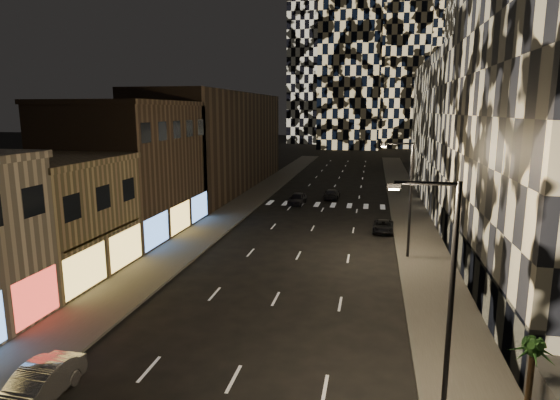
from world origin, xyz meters
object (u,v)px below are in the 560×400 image
at_px(car_dark_rightlane, 383,226).
at_px(car_dark_oncoming, 332,194).
at_px(car_dark_midlane, 297,199).
at_px(streetlight_near, 445,285).
at_px(car_silver_parked, 37,386).
at_px(palm_tree, 533,354).
at_px(streetlight_far, 408,192).

bearing_deg(car_dark_rightlane, car_dark_oncoming, 114.08).
xyz_separation_m(car_dark_midlane, car_dark_oncoming, (3.92, 4.58, -0.09)).
distance_m(car_dark_oncoming, car_dark_rightlane, 17.27).
bearing_deg(streetlight_near, car_silver_parked, -172.12).
xyz_separation_m(car_silver_parked, car_dark_midlane, (3.78, 41.52, 0.01)).
xyz_separation_m(car_silver_parked, car_dark_rightlane, (14.04, 30.04, -0.17)).
bearing_deg(car_dark_oncoming, car_dark_midlane, 50.46).
relative_size(car_dark_rightlane, palm_tree, 1.18).
bearing_deg(car_dark_midlane, car_dark_oncoming, 53.40).
bearing_deg(streetlight_near, palm_tree, -0.23).
xyz_separation_m(car_dark_oncoming, palm_tree, (11.00, -43.96, 2.32)).
xyz_separation_m(car_dark_oncoming, car_dark_rightlane, (6.34, -16.06, -0.10)).
bearing_deg(streetlight_far, car_silver_parked, -125.07).
height_order(streetlight_far, car_dark_rightlane, streetlight_far).
distance_m(car_dark_oncoming, palm_tree, 45.38).
bearing_deg(palm_tree, car_dark_oncoming, 104.05).
distance_m(streetlight_far, car_dark_midlane, 23.13).
relative_size(car_silver_parked, car_dark_rightlane, 1.10).
distance_m(car_silver_parked, palm_tree, 18.96).
bearing_deg(car_dark_rightlane, streetlight_far, -76.55).
xyz_separation_m(streetlight_near, car_dark_midlane, (-11.77, 39.37, -4.60)).
bearing_deg(car_silver_parked, car_dark_oncoming, 80.10).
xyz_separation_m(streetlight_far, car_dark_rightlane, (-1.52, 7.89, -4.79)).
bearing_deg(car_dark_rightlane, car_dark_midlane, 134.32).
height_order(streetlight_near, palm_tree, streetlight_near).
height_order(streetlight_far, car_dark_midlane, streetlight_far).
bearing_deg(car_dark_oncoming, streetlight_far, 109.15).
bearing_deg(car_dark_oncoming, car_dark_rightlane, 112.52).
relative_size(car_dark_midlane, car_dark_oncoming, 0.96).
bearing_deg(car_dark_rightlane, palm_tree, -77.96).
bearing_deg(palm_tree, car_dark_rightlane, 99.49).
distance_m(streetlight_near, car_silver_parked, 16.37).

